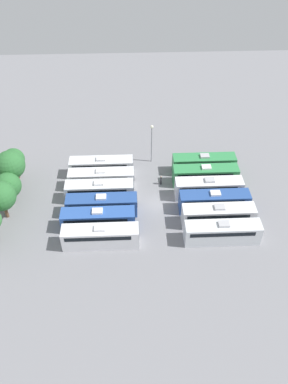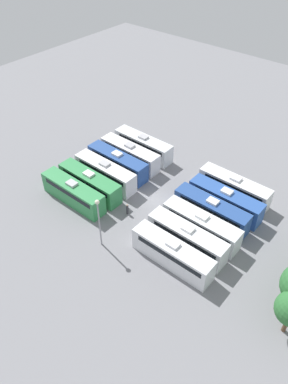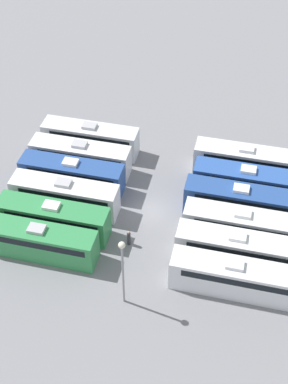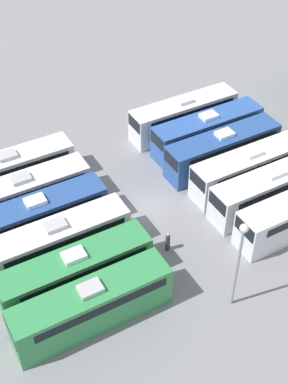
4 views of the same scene
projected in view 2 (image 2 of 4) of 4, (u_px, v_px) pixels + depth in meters
The scene contains 15 objects.
ground_plane at pixel (155, 200), 57.75m from camera, with size 127.80×127.80×0.00m, color gray.
bus_0 at pixel (144, 145), 65.93m from camera, with size 2.64×11.34×3.74m.
bus_1 at pixel (130, 154), 63.89m from camera, with size 2.64×11.34×3.74m.
bus_2 at pixel (118, 162), 62.03m from camera, with size 2.64×11.34×3.74m.
bus_3 at pixel (105, 172), 59.95m from camera, with size 2.64×11.34×3.74m.
bus_4 at pixel (90, 183), 57.96m from camera, with size 2.64×11.34×3.74m.
bus_5 at pixel (73, 192), 56.21m from camera, with size 2.64×11.34×3.74m.
bus_6 at pixel (234, 187), 57.09m from camera, with size 2.64×11.34×3.74m.
bus_7 at pixel (226, 200), 54.82m from camera, with size 2.64×11.34×3.74m.
bus_8 at pixel (212, 210), 53.20m from camera, with size 2.64×11.34×3.74m.
bus_9 at pixel (201, 225), 50.95m from camera, with size 2.64×11.34×3.74m.
bus_10 at pixel (187, 238), 49.22m from camera, with size 2.64×11.34×3.74m.
bus_11 at pixel (173, 253), 47.19m from camera, with size 2.64×11.34×3.74m.
worker_person at pixel (127, 209), 54.84m from camera, with size 0.36×0.36×1.80m.
light_pole at pixel (99, 215), 47.34m from camera, with size 0.60×0.60×7.97m.
Camera 2 is at (34.16, 26.44, 38.38)m, focal length 35.00 mm.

